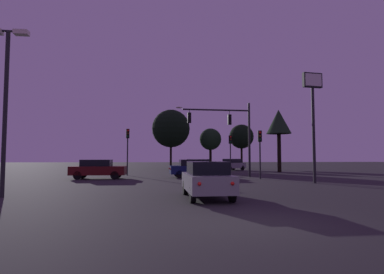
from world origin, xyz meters
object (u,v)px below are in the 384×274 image
traffic_light_corner_left (260,144)px  traffic_light_corner_right (230,146)px  tree_behind_sign (241,137)px  traffic_light_median (128,142)px  traffic_signal_mast_arm (228,126)px  car_crossing_left (98,169)px  car_crossing_right (195,168)px  car_parked_lot (232,164)px  tree_center_horizon (210,139)px  car_nearside_lane (207,179)px  car_far_lane (198,166)px  parking_lot_lamp_post (6,88)px  store_sign_illuminated (313,102)px  tree_left_far (279,123)px  tree_right_cluster (171,129)px

traffic_light_corner_left → traffic_light_corner_right: traffic_light_corner_right is taller
traffic_light_corner_left → tree_behind_sign: (4.91, 23.75, 2.23)m
traffic_light_median → tree_behind_sign: bearing=48.0°
traffic_signal_mast_arm → car_crossing_left: 11.47m
car_crossing_right → car_parked_lot: size_ratio=1.02×
traffic_light_corner_right → tree_center_horizon: 15.31m
car_nearside_lane → car_far_lane: bearing=83.9°
parking_lot_lamp_post → tree_center_horizon: size_ratio=1.17×
traffic_light_corner_right → car_parked_lot: bearing=75.8°
car_crossing_left → store_sign_illuminated: store_sign_illuminated is taller
car_crossing_right → traffic_signal_mast_arm: bearing=8.1°
traffic_light_corner_right → tree_center_horizon: size_ratio=0.65×
car_far_lane → tree_left_far: tree_left_far is taller
traffic_signal_mast_arm → parking_lot_lamp_post: parking_lot_lamp_post is taller
tree_center_horizon → tree_behind_sign: bearing=-4.1°
traffic_signal_mast_arm → car_crossing_right: bearing=-171.9°
traffic_signal_mast_arm → car_parked_lot: 14.56m
traffic_light_corner_right → car_crossing_left: bearing=-149.0°
car_parked_lot → traffic_signal_mast_arm: bearing=-104.5°
car_parked_lot → tree_right_cluster: (-7.69, 7.59, 5.35)m
traffic_light_corner_left → tree_right_cluster: bearing=104.5°
car_parked_lot → tree_right_cluster: 12.05m
car_crossing_left → car_parked_lot: bearing=46.0°
tree_behind_sign → tree_left_far: 12.69m
car_crossing_right → store_sign_illuminated: (7.29, -6.47, 4.60)m
car_parked_lot → tree_center_horizon: 8.83m
traffic_light_corner_right → store_sign_illuminated: bearing=-78.8°
car_parked_lot → tree_left_far: tree_left_far is taller
traffic_signal_mast_arm → traffic_light_corner_left: bearing=-52.4°
traffic_light_corner_right → car_nearside_lane: (-5.70, -20.10, -2.11)m
tree_behind_sign → tree_right_cluster: 11.13m
traffic_light_corner_left → car_parked_lot: size_ratio=0.90×
traffic_light_median → car_crossing_right: 7.52m
car_crossing_left → car_parked_lot: (14.34, 14.85, -0.00)m
store_sign_illuminated → tree_behind_sign: 28.18m
tree_behind_sign → car_nearside_lane: bearing=-107.4°
car_nearside_lane → store_sign_illuminated: (8.32, 6.92, 4.61)m
tree_behind_sign → car_far_lane: bearing=-120.1°
traffic_light_median → store_sign_illuminated: bearing=-38.1°
car_parked_lot → tree_left_far: 8.42m
traffic_signal_mast_arm → store_sign_illuminated: (4.29, -6.89, 0.96)m
tree_behind_sign → car_crossing_right: bearing=-114.7°
parking_lot_lamp_post → store_sign_illuminated: (16.94, 5.67, 0.71)m
parking_lot_lamp_post → tree_left_far: 29.55m
car_nearside_lane → tree_right_cluster: 35.45m
traffic_light_median → traffic_light_corner_left: bearing=-29.1°
traffic_light_median → car_nearside_lane: traffic_light_median is taller
car_nearside_lane → tree_right_cluster: tree_right_cluster is taller
car_crossing_right → tree_left_far: 15.04m
tree_left_far → tree_center_horizon: tree_left_far is taller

